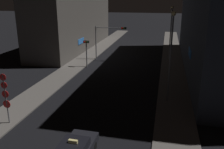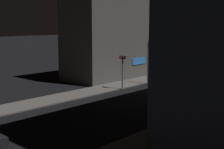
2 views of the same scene
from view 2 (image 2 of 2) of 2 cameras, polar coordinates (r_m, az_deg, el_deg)
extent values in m
cube|color=#5B5651|center=(42.41, 5.21, -1.06)|extent=(3.22, 66.65, 0.12)
cube|color=#514C47|center=(50.40, 6.01, 8.03)|extent=(6.30, 29.07, 13.26)
cube|color=#337FE5|center=(44.13, 4.74, 2.39)|extent=(0.08, 2.80, 0.90)
cylinder|color=slate|center=(39.98, 6.35, 2.10)|extent=(0.16, 0.16, 5.37)
cylinder|color=slate|center=(38.49, 9.10, 5.42)|extent=(4.46, 0.10, 0.10)
cube|color=black|center=(37.31, 11.96, 5.23)|extent=(0.80, 0.28, 0.32)
sphere|color=red|center=(37.29, 11.50, 5.24)|extent=(0.20, 0.20, 0.20)
sphere|color=#3F2D0C|center=(37.16, 11.83, 5.22)|extent=(0.20, 0.20, 0.20)
sphere|color=#0C3319|center=(37.03, 12.16, 5.19)|extent=(0.20, 0.20, 0.20)
cylinder|color=slate|center=(36.34, 1.85, 0.33)|extent=(0.16, 0.16, 3.94)
cube|color=black|center=(36.12, 1.86, 3.03)|extent=(0.80, 0.28, 0.32)
sphere|color=red|center=(36.15, 1.38, 3.04)|extent=(0.20, 0.20, 0.20)
sphere|color=#3F2D0C|center=(35.99, 1.68, 3.01)|extent=(0.20, 0.20, 0.20)
sphere|color=#0C3319|center=(35.83, 1.98, 2.98)|extent=(0.20, 0.20, 0.20)
cylinder|color=slate|center=(21.48, 7.83, -0.04)|extent=(0.16, 0.16, 7.98)
sphere|color=#F4D88C|center=(21.23, 8.07, 11.24)|extent=(0.43, 0.43, 0.43)
camera|label=1|loc=(13.60, -69.98, 12.71)|focal=38.96mm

